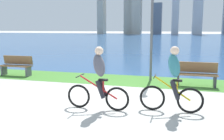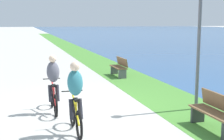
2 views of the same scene
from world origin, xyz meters
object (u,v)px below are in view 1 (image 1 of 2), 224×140
cyclist_lead (99,79)px  cyclist_trailing (173,80)px  bench_far_along_path (17,66)px  bench_near_path (196,74)px  lamppost_tall (152,22)px

cyclist_lead → cyclist_trailing: (1.89, 0.32, 0.01)m
cyclist_trailing → bench_far_along_path: 7.85m
bench_near_path → bench_far_along_path: size_ratio=1.00×
bench_near_path → lamppost_tall: lamppost_tall is taller
cyclist_lead → cyclist_trailing: 1.92m
cyclist_lead → cyclist_trailing: bearing=9.5°
lamppost_tall → cyclist_trailing: bearing=-75.2°
cyclist_trailing → lamppost_tall: 4.27m
cyclist_lead → bench_far_along_path: bearing=144.9°
bench_far_along_path → lamppost_tall: lamppost_tall is taller
cyclist_lead → bench_near_path: bearing=53.5°
bench_near_path → lamppost_tall: bearing=161.9°
cyclist_trailing → cyclist_lead: bearing=-170.5°
cyclist_trailing → lamppost_tall: lamppost_tall is taller
cyclist_trailing → bench_near_path: bearing=77.0°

